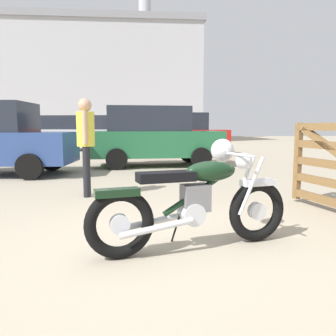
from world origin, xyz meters
TOP-DOWN VIEW (x-y plane):
  - ground_plane at (0.00, 0.00)m, footprint 80.00×80.00m
  - vintage_motorcycle at (0.33, 0.05)m, footprint 2.03×0.89m
  - bystander at (-1.21, 2.67)m, footprint 0.30×0.46m
  - red_hatchback_near at (1.18, 11.60)m, footprint 4.15×2.38m
  - dark_sedan_left at (-0.02, 7.18)m, footprint 4.04×2.11m
  - white_estate_far at (-3.55, 14.26)m, footprint 4.90×2.45m
  - industrial_building at (-4.80, 29.13)m, footprint 17.93×13.25m

SIDE VIEW (x-z plane):
  - ground_plane at x=0.00m, z-range 0.00..0.00m
  - vintage_motorcycle at x=0.33m, z-range -0.04..1.03m
  - red_hatchback_near at x=1.18m, z-range 0.03..1.81m
  - dark_sedan_left at x=-0.02m, z-range 0.03..1.81m
  - white_estate_far at x=-3.55m, z-range 0.07..1.81m
  - bystander at x=-1.21m, z-range 0.19..1.85m
  - industrial_building at x=-4.80m, z-range -3.98..13.67m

